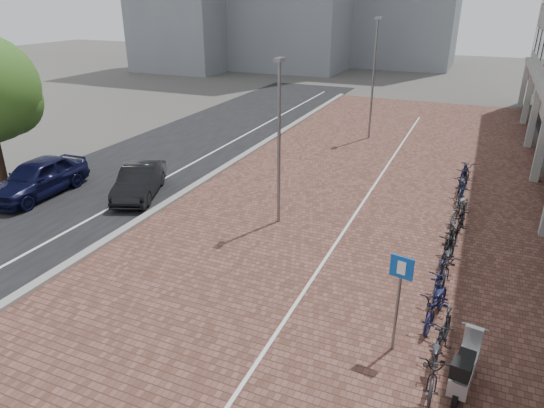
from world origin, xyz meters
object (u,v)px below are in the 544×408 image
at_px(parking_sign, 399,289).
at_px(car_navy, 38,178).
at_px(car_dark, 139,181).
at_px(scooter_front, 465,365).

bearing_deg(parking_sign, car_navy, 176.82).
bearing_deg(car_navy, parking_sign, -16.79).
xyz_separation_m(car_dark, parking_sign, (11.69, -5.65, 1.07)).
distance_m(car_navy, parking_sign, 16.20).
bearing_deg(car_dark, car_navy, -179.85).
distance_m(car_navy, car_dark, 4.30).
distance_m(car_dark, parking_sign, 13.03).
relative_size(car_dark, scooter_front, 2.25).
bearing_deg(scooter_front, car_dark, 162.63).
height_order(car_navy, car_dark, car_navy).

